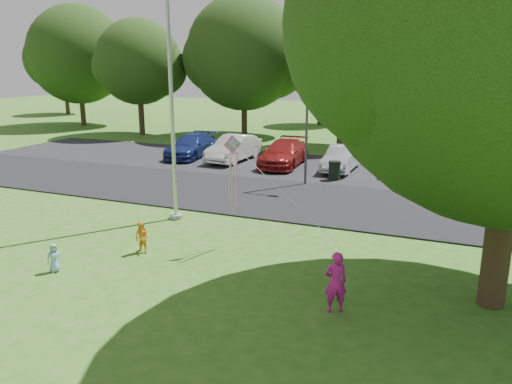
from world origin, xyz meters
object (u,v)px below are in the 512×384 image
at_px(flagpole, 172,103).
at_px(child_blue, 54,258).
at_px(kite, 234,161).
at_px(street_lamp, 312,112).
at_px(woman, 336,282).
at_px(trash_can, 334,171).
at_px(child_yellow, 142,238).

bearing_deg(flagpole, child_blue, -96.20).
xyz_separation_m(flagpole, kite, (3.26, -1.96, -1.42)).
bearing_deg(street_lamp, woman, -67.57).
distance_m(trash_can, child_yellow, 11.74).
height_order(woman, child_yellow, woman).
relative_size(flagpole, kite, 2.46).
relative_size(child_blue, kite, 0.20).
xyz_separation_m(trash_can, woman, (3.08, -12.68, 0.25)).
height_order(street_lamp, trash_can, street_lamp).
relative_size(street_lamp, woman, 3.89).
relative_size(street_lamp, kite, 1.39).
bearing_deg(woman, child_blue, -24.40).
xyz_separation_m(woman, child_blue, (-7.60, -0.70, -0.32)).
height_order(street_lamp, child_blue, street_lamp).
height_order(street_lamp, kite, street_lamp).
distance_m(street_lamp, child_yellow, 10.66).
height_order(flagpole, child_blue, flagpole).
xyz_separation_m(child_yellow, kite, (2.41, 1.37, 2.26)).
bearing_deg(street_lamp, child_blue, -103.58).
height_order(woman, kite, kite).
height_order(flagpole, trash_can, flagpole).
distance_m(street_lamp, woman, 12.30).
bearing_deg(trash_can, kite, -93.88).
bearing_deg(child_blue, flagpole, 22.83).
xyz_separation_m(trash_can, kite, (-0.68, -9.96, 2.27)).
xyz_separation_m(flagpole, street_lamp, (3.11, 6.67, -0.77)).
distance_m(woman, child_yellow, 6.32).
bearing_deg(child_blue, child_yellow, -5.83).
bearing_deg(flagpole, street_lamp, 65.04).
relative_size(flagpole, child_yellow, 10.26).
distance_m(flagpole, child_yellow, 5.03).
xyz_separation_m(street_lamp, child_yellow, (-2.26, -10.00, -2.91)).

